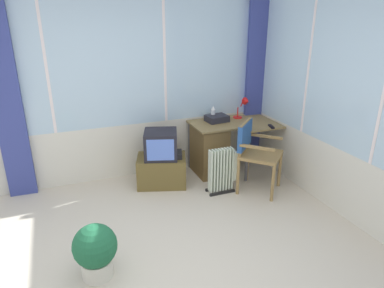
{
  "coord_description": "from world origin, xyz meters",
  "views": [
    {
      "loc": [
        -0.66,
        -2.35,
        2.2
      ],
      "look_at": [
        0.65,
        0.97,
        0.84
      ],
      "focal_mm": 32.58,
      "sensor_mm": 36.0,
      "label": 1
    }
  ],
  "objects_px": {
    "space_heater": "(223,170)",
    "potted_plant": "(95,250)",
    "desk_lamp": "(244,105)",
    "wooden_armchair": "(252,146)",
    "paper_tray": "(217,118)",
    "tv_remote": "(271,126)",
    "tv_on_stand": "(162,161)",
    "desk": "(212,147)",
    "spray_bottle": "(213,113)"
  },
  "relations": [
    {
      "from": "space_heater",
      "to": "potted_plant",
      "type": "relative_size",
      "value": 1.17
    },
    {
      "from": "desk_lamp",
      "to": "wooden_armchair",
      "type": "distance_m",
      "value": 0.86
    },
    {
      "from": "paper_tray",
      "to": "space_heater",
      "type": "distance_m",
      "value": 0.87
    },
    {
      "from": "paper_tray",
      "to": "potted_plant",
      "type": "height_order",
      "value": "paper_tray"
    },
    {
      "from": "paper_tray",
      "to": "potted_plant",
      "type": "bearing_deg",
      "value": -139.1
    },
    {
      "from": "tv_remote",
      "to": "tv_on_stand",
      "type": "xyz_separation_m",
      "value": [
        -1.47,
        0.31,
        -0.41
      ]
    },
    {
      "from": "desk_lamp",
      "to": "potted_plant",
      "type": "relative_size",
      "value": 0.63
    },
    {
      "from": "desk",
      "to": "potted_plant",
      "type": "bearing_deg",
      "value": -139.03
    },
    {
      "from": "wooden_armchair",
      "to": "space_heater",
      "type": "xyz_separation_m",
      "value": [
        -0.38,
        0.06,
        -0.3
      ]
    },
    {
      "from": "tv_remote",
      "to": "wooden_armchair",
      "type": "relative_size",
      "value": 0.16
    },
    {
      "from": "desk_lamp",
      "to": "tv_on_stand",
      "type": "distance_m",
      "value": 1.47
    },
    {
      "from": "wooden_armchair",
      "to": "paper_tray",
      "type": "bearing_deg",
      "value": 101.43
    },
    {
      "from": "desk",
      "to": "spray_bottle",
      "type": "relative_size",
      "value": 5.39
    },
    {
      "from": "tv_remote",
      "to": "tv_on_stand",
      "type": "relative_size",
      "value": 0.2
    },
    {
      "from": "spray_bottle",
      "to": "wooden_armchair",
      "type": "height_order",
      "value": "spray_bottle"
    },
    {
      "from": "desk",
      "to": "wooden_armchair",
      "type": "height_order",
      "value": "wooden_armchair"
    },
    {
      "from": "tv_remote",
      "to": "spray_bottle",
      "type": "distance_m",
      "value": 0.84
    },
    {
      "from": "wooden_armchair",
      "to": "tv_on_stand",
      "type": "bearing_deg",
      "value": 152.61
    },
    {
      "from": "desk",
      "to": "paper_tray",
      "type": "bearing_deg",
      "value": 39.75
    },
    {
      "from": "desk",
      "to": "space_heater",
      "type": "xyz_separation_m",
      "value": [
        -0.11,
        -0.59,
        -0.09
      ]
    },
    {
      "from": "desk_lamp",
      "to": "tv_on_stand",
      "type": "relative_size",
      "value": 0.42
    },
    {
      "from": "paper_tray",
      "to": "space_heater",
      "type": "bearing_deg",
      "value": -108.26
    },
    {
      "from": "spray_bottle",
      "to": "space_heater",
      "type": "xyz_separation_m",
      "value": [
        -0.2,
        -0.75,
        -0.53
      ]
    },
    {
      "from": "desk_lamp",
      "to": "paper_tray",
      "type": "bearing_deg",
      "value": 179.56
    },
    {
      "from": "tv_remote",
      "to": "tv_on_stand",
      "type": "height_order",
      "value": "tv_on_stand"
    },
    {
      "from": "desk_lamp",
      "to": "wooden_armchair",
      "type": "height_order",
      "value": "desk_lamp"
    },
    {
      "from": "space_heater",
      "to": "desk",
      "type": "bearing_deg",
      "value": 79.18
    },
    {
      "from": "tv_remote",
      "to": "space_heater",
      "type": "distance_m",
      "value": 0.93
    },
    {
      "from": "desk_lamp",
      "to": "space_heater",
      "type": "relative_size",
      "value": 0.54
    },
    {
      "from": "space_heater",
      "to": "wooden_armchair",
      "type": "bearing_deg",
      "value": -8.65
    },
    {
      "from": "desk_lamp",
      "to": "space_heater",
      "type": "height_order",
      "value": "desk_lamp"
    },
    {
      "from": "wooden_armchair",
      "to": "space_heater",
      "type": "height_order",
      "value": "wooden_armchair"
    },
    {
      "from": "desk",
      "to": "potted_plant",
      "type": "relative_size",
      "value": 2.3
    },
    {
      "from": "desk",
      "to": "tv_on_stand",
      "type": "height_order",
      "value": "tv_on_stand"
    },
    {
      "from": "spray_bottle",
      "to": "desk",
      "type": "bearing_deg",
      "value": -117.16
    },
    {
      "from": "desk",
      "to": "spray_bottle",
      "type": "xyz_separation_m",
      "value": [
        0.08,
        0.16,
        0.44
      ]
    },
    {
      "from": "tv_on_stand",
      "to": "potted_plant",
      "type": "relative_size",
      "value": 1.49
    },
    {
      "from": "space_heater",
      "to": "desk_lamp",
      "type": "bearing_deg",
      "value": 45.85
    },
    {
      "from": "desk_lamp",
      "to": "desk",
      "type": "bearing_deg",
      "value": -170.63
    },
    {
      "from": "spray_bottle",
      "to": "space_heater",
      "type": "relative_size",
      "value": 0.36
    },
    {
      "from": "desk",
      "to": "tv_remote",
      "type": "relative_size",
      "value": 7.76
    },
    {
      "from": "tv_remote",
      "to": "space_heater",
      "type": "bearing_deg",
      "value": -154.04
    },
    {
      "from": "space_heater",
      "to": "potted_plant",
      "type": "bearing_deg",
      "value": -149.87
    },
    {
      "from": "paper_tray",
      "to": "tv_on_stand",
      "type": "xyz_separation_m",
      "value": [
        -0.89,
        -0.2,
        -0.44
      ]
    },
    {
      "from": "desk",
      "to": "desk_lamp",
      "type": "bearing_deg",
      "value": 9.37
    },
    {
      "from": "desk",
      "to": "tv_remote",
      "type": "distance_m",
      "value": 0.88
    },
    {
      "from": "desk",
      "to": "space_heater",
      "type": "bearing_deg",
      "value": -100.82
    },
    {
      "from": "desk",
      "to": "desk_lamp",
      "type": "xyz_separation_m",
      "value": [
        0.55,
        0.09,
        0.54
      ]
    },
    {
      "from": "space_heater",
      "to": "tv_remote",
      "type": "bearing_deg",
      "value": 12.16
    },
    {
      "from": "desk_lamp",
      "to": "spray_bottle",
      "type": "xyz_separation_m",
      "value": [
        -0.47,
        0.07,
        -0.1
      ]
    }
  ]
}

